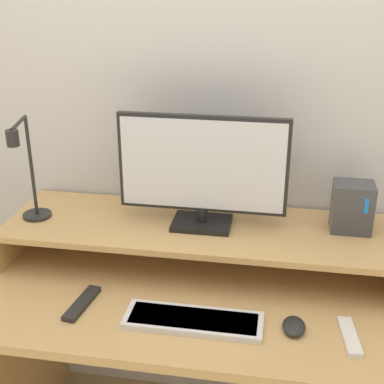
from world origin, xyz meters
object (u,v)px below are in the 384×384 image
remote_secondary (350,337)px  mouse (294,326)px  remote_control (82,303)px  keyboard (193,320)px  desk_lamp (28,178)px  router_dock (352,207)px  monitor (202,170)px

remote_secondary → mouse: bearing=175.0°
mouse → remote_control: size_ratio=0.51×
remote_control → remote_secondary: bearing=-1.8°
keyboard → mouse: size_ratio=4.28×
desk_lamp → router_dock: bearing=7.1°
mouse → desk_lamp: bearing=164.2°
desk_lamp → remote_secondary: (1.05, -0.27, -0.30)m
desk_lamp → keyboard: size_ratio=0.91×
desk_lamp → remote_secondary: bearing=-14.3°
desk_lamp → remote_secondary: 1.12m
keyboard → remote_control: (-0.35, 0.03, -0.00)m
monitor → mouse: monitor is taller
monitor → router_dock: size_ratio=3.36×
monitor → keyboard: bearing=-85.1°
monitor → mouse: (0.32, -0.34, -0.33)m
router_dock → remote_control: (-0.82, -0.38, -0.22)m
mouse → monitor: bearing=133.5°
keyboard → monitor: bearing=94.9°
monitor → keyboard: monitor is taller
monitor → remote_secondary: 0.68m
monitor → remote_secondary: monitor is taller
keyboard → mouse: (0.29, 0.02, 0.00)m
monitor → mouse: bearing=-46.5°
router_dock → remote_secondary: 0.46m
remote_control → remote_secondary: same height
remote_control → remote_secondary: size_ratio=1.10×
desk_lamp → monitor: bearing=8.2°
monitor → remote_control: (-0.32, -0.32, -0.34)m
mouse → remote_secondary: (0.15, -0.01, -0.01)m
keyboard → remote_secondary: size_ratio=2.41×
desk_lamp → remote_secondary: size_ratio=2.20×
desk_lamp → mouse: desk_lamp is taller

